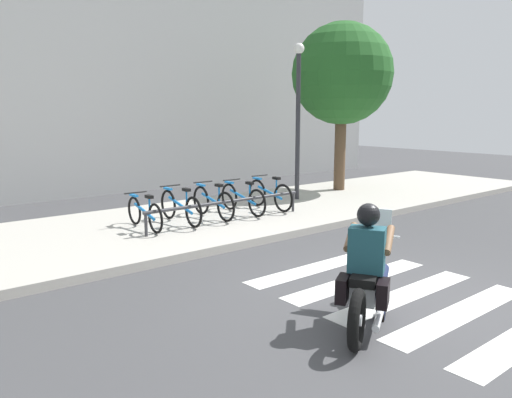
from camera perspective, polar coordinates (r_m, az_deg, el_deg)
The scene contains 17 objects.
ground_plane at distance 7.02m, azimuth 15.76°, elevation -10.94°, with size 48.00×48.00×0.00m, color #424244.
sidewalk at distance 10.88m, azimuth -8.19°, elevation -2.81°, with size 24.00×4.40×0.15m, color #B7B2A8.
crosswalk_stripe_1 at distance 6.78m, azimuth 22.34°, elevation -12.04°, with size 2.80×0.40×0.01m, color white.
crosswalk_stripe_2 at distance 7.16m, azimuth 16.64°, elevation -10.52°, with size 2.80×0.40×0.01m, color white.
crosswalk_stripe_3 at distance 7.61m, azimuth 11.61°, elevation -9.08°, with size 2.80×0.40×0.01m, color white.
crosswalk_stripe_4 at distance 8.11m, azimuth 7.20°, elevation -7.75°, with size 2.80×0.40×0.01m, color white.
motorcycle at distance 6.07m, azimuth 12.66°, elevation -9.45°, with size 1.94×1.23×1.25m.
rider at distance 5.89m, azimuth 12.67°, elevation -6.30°, with size 0.77×0.72×1.45m.
bicycle_0 at distance 10.12m, azimuth -12.70°, elevation -1.56°, with size 0.48×1.56×0.72m.
bicycle_1 at distance 10.50m, azimuth -8.69°, elevation -0.89°, with size 0.48×1.72×0.78m.
bicycle_2 at distance 10.93m, azimuth -4.97°, elevation -0.37°, with size 0.48×1.65×0.79m.
bicycle_3 at distance 11.40m, azimuth -1.56°, elevation 0.06°, with size 0.48×1.72×0.76m.
bicycle_4 at distance 11.91m, azimuth 1.58°, elevation 0.55°, with size 0.48×1.65×0.80m.
bike_rack at distance 10.47m, azimuth -3.27°, elevation -0.47°, with size 3.89×0.07×0.49m.
street_lamp at distance 13.22m, azimuth 4.85°, elevation 10.33°, with size 0.28×0.28×4.20m.
tree_near_rack at distance 15.08m, azimuth 9.86°, elevation 13.90°, with size 2.94×2.94×5.03m.
building_backdrop at distance 15.89m, azimuth -19.67°, elevation 15.87°, with size 24.00×1.20×8.50m, color #A6A6A6.
Camera 1 is at (-5.43, -3.71, 2.46)m, focal length 34.84 mm.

